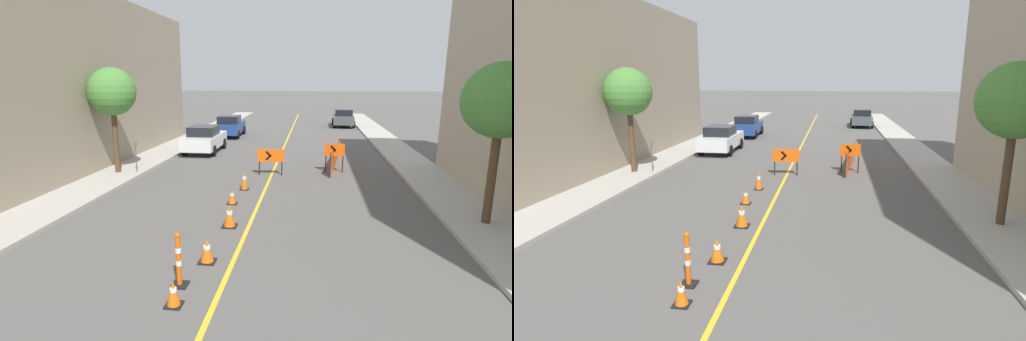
# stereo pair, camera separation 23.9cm
# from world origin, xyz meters

# --- Properties ---
(lane_stripe) EXTENTS (0.12, 51.00, 0.01)m
(lane_stripe) POSITION_xyz_m (0.00, 25.50, 0.00)
(lane_stripe) COLOR gold
(lane_stripe) RESTS_ON ground_plane
(sidewalk_left) EXTENTS (2.15, 51.00, 0.13)m
(sidewalk_left) POSITION_xyz_m (-6.87, 25.50, 0.07)
(sidewalk_left) COLOR #ADA89E
(sidewalk_left) RESTS_ON ground_plane
(sidewalk_right) EXTENTS (2.15, 51.00, 0.13)m
(sidewalk_right) POSITION_xyz_m (6.87, 25.50, 0.07)
(sidewalk_right) COLOR #ADA89E
(sidewalk_right) RESTS_ON ground_plane
(building_facade_left) EXTENTS (6.00, 23.97, 8.27)m
(building_facade_left) POSITION_xyz_m (-10.95, 17.24, 4.13)
(building_facade_left) COLOR gray
(building_facade_left) RESTS_ON ground_plane
(traffic_cone_second) EXTENTS (0.33, 0.33, 0.53)m
(traffic_cone_second) POSITION_xyz_m (-0.76, 6.64, 0.26)
(traffic_cone_second) COLOR black
(traffic_cone_second) RESTS_ON ground_plane
(traffic_cone_third) EXTENTS (0.40, 0.40, 0.59)m
(traffic_cone_third) POSITION_xyz_m (-0.61, 8.57, 0.29)
(traffic_cone_third) COLOR black
(traffic_cone_third) RESTS_ON ground_plane
(traffic_cone_fourth) EXTENTS (0.43, 0.43, 0.68)m
(traffic_cone_fourth) POSITION_xyz_m (-0.56, 10.97, 0.33)
(traffic_cone_fourth) COLOR black
(traffic_cone_fourth) RESTS_ON ground_plane
(traffic_cone_fifth) EXTENTS (0.35, 0.35, 0.52)m
(traffic_cone_fifth) POSITION_xyz_m (-0.93, 13.16, 0.26)
(traffic_cone_fifth) COLOR black
(traffic_cone_fifth) RESTS_ON ground_plane
(traffic_cone_farthest) EXTENTS (0.35, 0.35, 0.74)m
(traffic_cone_farthest) POSITION_xyz_m (-0.82, 15.06, 0.37)
(traffic_cone_farthest) COLOR black
(traffic_cone_farthest) RESTS_ON ground_plane
(delineator_post_front) EXTENTS (0.34, 0.34, 1.20)m
(delineator_post_front) POSITION_xyz_m (-0.90, 7.40, 0.52)
(delineator_post_front) COLOR black
(delineator_post_front) RESTS_ON ground_plane
(arrow_barricade_primary) EXTENTS (1.21, 0.17, 1.19)m
(arrow_barricade_primary) POSITION_xyz_m (-0.05, 17.68, 0.85)
(arrow_barricade_primary) COLOR #EF560C
(arrow_barricade_primary) RESTS_ON ground_plane
(arrow_barricade_secondary) EXTENTS (0.92, 0.09, 1.35)m
(arrow_barricade_secondary) POSITION_xyz_m (2.86, 18.68, 0.98)
(arrow_barricade_secondary) COLOR #EF560C
(arrow_barricade_secondary) RESTS_ON ground_plane
(safety_mesh_fence) EXTENTS (0.60, 4.14, 1.07)m
(safety_mesh_fence) POSITION_xyz_m (2.91, 19.54, 0.53)
(safety_mesh_fence) COLOR #EF560C
(safety_mesh_fence) RESTS_ON ground_plane
(parked_car_curb_near) EXTENTS (1.93, 4.31, 1.59)m
(parked_car_curb_near) POSITION_xyz_m (-4.59, 23.00, 0.80)
(parked_car_curb_near) COLOR silver
(parked_car_curb_near) RESTS_ON ground_plane
(parked_car_curb_mid) EXTENTS (1.94, 4.34, 1.59)m
(parked_car_curb_mid) POSITION_xyz_m (-4.48, 29.91, 0.80)
(parked_car_curb_mid) COLOR navy
(parked_car_curb_mid) RESTS_ON ground_plane
(parked_car_curb_far) EXTENTS (1.97, 4.37, 1.59)m
(parked_car_curb_far) POSITION_xyz_m (4.60, 37.77, 0.80)
(parked_car_curb_far) COLOR #474C51
(parked_car_curb_far) RESTS_ON ground_plane
(parking_meter_near_curb) EXTENTS (0.12, 0.11, 1.47)m
(parking_meter_near_curb) POSITION_xyz_m (-6.15, 16.90, 1.16)
(parking_meter_near_curb) COLOR #4C4C51
(parking_meter_near_curb) RESTS_ON sidewalk_left
(street_tree_left_near) EXTENTS (2.10, 2.10, 4.67)m
(street_tree_left_near) POSITION_xyz_m (-6.98, 16.74, 3.71)
(street_tree_left_near) COLOR #4C3823
(street_tree_left_near) RESTS_ON sidewalk_left
(street_tree_right_near) EXTENTS (2.13, 2.13, 4.65)m
(street_tree_right_near) POSITION_xyz_m (6.98, 12.04, 3.68)
(street_tree_right_near) COLOR #4C3823
(street_tree_right_near) RESTS_ON sidewalk_right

